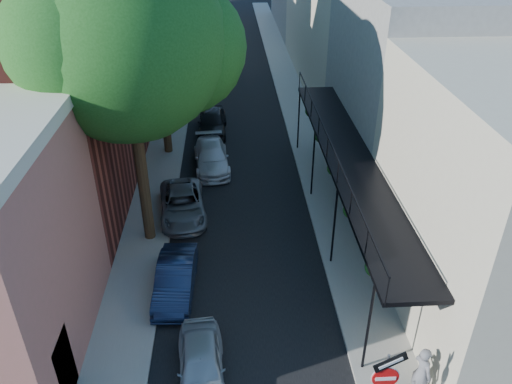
{
  "coord_description": "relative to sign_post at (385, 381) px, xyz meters",
  "views": [
    {
      "loc": [
        -0.41,
        -6.87,
        12.11
      ],
      "look_at": [
        0.48,
        8.79,
        2.8
      ],
      "focal_mm": 35.0,
      "sensor_mm": 36.0,
      "label": 1
    }
  ],
  "objects": [
    {
      "name": "pedestrian",
      "position": [
        1.44,
        1.0,
        -1.03
      ],
      "size": [
        0.6,
        0.74,
        1.76
      ],
      "primitive_type": "imported",
      "rotation": [
        0.0,
        0.0,
        1.89
      ],
      "color": "slate",
      "rests_on": "sidewalk_right"
    },
    {
      "name": "parked_car_b",
      "position": [
        -5.62,
        5.75,
        -1.44
      ],
      "size": [
        1.4,
        3.66,
        1.19
      ],
      "primitive_type": "imported",
      "rotation": [
        0.0,
        0.0,
        -0.04
      ],
      "color": "#131F3C",
      "rests_on": "ground"
    },
    {
      "name": "oak_mid",
      "position": [
        -6.58,
        17.26,
        5.02
      ],
      "size": [
        6.6,
        6.0,
        10.2
      ],
      "color": "#352315",
      "rests_on": "ground"
    },
    {
      "name": "sign_post",
      "position": [
        0.0,
        0.0,
        0.0
      ],
      "size": [
        0.89,
        0.17,
        2.99
      ],
      "color": "#595B60",
      "rests_on": "ground"
    },
    {
      "name": "parked_car_d",
      "position": [
        -4.56,
        15.16,
        -1.43
      ],
      "size": [
        2.06,
        4.31,
        1.21
      ],
      "primitive_type": "imported",
      "rotation": [
        0.0,
        0.0,
        0.09
      ],
      "color": "silver",
      "rests_on": "ground"
    },
    {
      "name": "parked_car_e",
      "position": [
        -4.6,
        19.59,
        -1.35
      ],
      "size": [
        1.69,
        4.08,
        1.38
      ],
      "primitive_type": "imported",
      "rotation": [
        0.0,
        0.0,
        -0.02
      ],
      "color": "black",
      "rests_on": "ground"
    },
    {
      "name": "sidewalk_right",
      "position": [
        0.84,
        29.03,
        -1.98
      ],
      "size": [
        2.0,
        64.0,
        0.12
      ],
      "primitive_type": "cube",
      "color": "gray",
      "rests_on": "ground"
    },
    {
      "name": "oak_near",
      "position": [
        -6.53,
        9.29,
        5.84
      ],
      "size": [
        7.48,
        6.8,
        11.42
      ],
      "color": "#352315",
      "rests_on": "ground"
    },
    {
      "name": "road_surface",
      "position": [
        -3.16,
        29.03,
        -2.03
      ],
      "size": [
        6.0,
        64.0,
        0.01
      ],
      "primitive_type": "cube",
      "color": "black",
      "rests_on": "ground"
    },
    {
      "name": "parked_car_c",
      "position": [
        -5.73,
        10.7,
        -1.46
      ],
      "size": [
        2.37,
        4.32,
        1.15
      ],
      "primitive_type": "imported",
      "rotation": [
        0.0,
        0.0,
        0.12
      ],
      "color": "slate",
      "rests_on": "ground"
    },
    {
      "name": "buildings_right",
      "position": [
        5.83,
        28.51,
        2.39
      ],
      "size": [
        9.8,
        55.0,
        10.0
      ],
      "color": "beige",
      "rests_on": "ground"
    },
    {
      "name": "parked_car_a",
      "position": [
        -4.59,
        1.96,
        -1.46
      ],
      "size": [
        1.6,
        3.45,
        1.14
      ],
      "primitive_type": "imported",
      "rotation": [
        0.0,
        0.0,
        0.08
      ],
      "color": "#98A0A9",
      "rests_on": "ground"
    },
    {
      "name": "buildings_left",
      "position": [
        -12.46,
        27.79,
        2.9
      ],
      "size": [
        10.1,
        59.1,
        12.0
      ],
      "color": "#B96A5F",
      "rests_on": "ground"
    },
    {
      "name": "sidewalk_left",
      "position": [
        -7.16,
        29.03,
        -1.98
      ],
      "size": [
        2.0,
        64.0,
        0.12
      ],
      "primitive_type": "cube",
      "color": "gray",
      "rests_on": "ground"
    }
  ]
}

